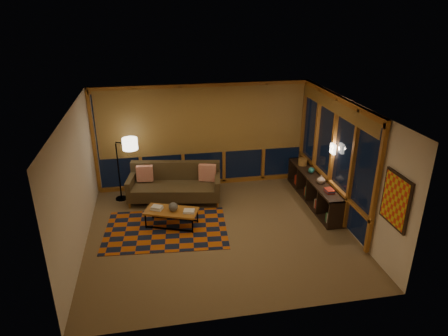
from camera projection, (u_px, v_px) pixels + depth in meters
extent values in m
cube|color=brown|center=(219.00, 232.00, 8.53)|extent=(5.50, 5.00, 0.01)
cube|color=beige|center=(219.00, 108.00, 7.48)|extent=(5.50, 5.00, 0.01)
cube|color=beige|center=(203.00, 135.00, 10.27)|extent=(5.50, 0.01, 2.70)
cube|color=beige|center=(248.00, 243.00, 5.74)|extent=(5.50, 0.01, 2.70)
cube|color=beige|center=(76.00, 184.00, 7.55)|extent=(0.01, 5.00, 2.70)
cube|color=beige|center=(347.00, 165.00, 8.46)|extent=(0.01, 5.00, 2.70)
cube|color=#B54F12|center=(166.00, 229.00, 8.60)|extent=(2.73, 1.94, 0.01)
sphere|color=black|center=(173.00, 207.00, 8.55)|extent=(0.22, 0.22, 0.20)
cylinder|color=#A17436|center=(303.00, 162.00, 10.22)|extent=(0.29, 0.29, 0.17)
sphere|color=#21706A|center=(311.00, 170.00, 9.74)|extent=(0.17, 0.17, 0.15)
imported|color=tan|center=(321.00, 179.00, 9.19)|extent=(0.23, 0.23, 0.20)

